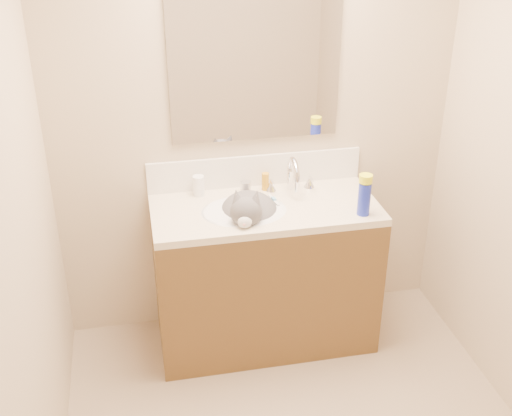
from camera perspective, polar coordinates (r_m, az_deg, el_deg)
name	(u,v)px	position (r m, az deg, el deg)	size (l,w,h in m)	color
room_shell	(325,172)	(2.26, 6.20, 3.23)	(2.24, 2.54, 2.52)	#C6B293
vanity_cabinet	(265,277)	(3.61, 0.78, -6.20)	(1.20, 0.55, 0.82)	brown
counter_slab	(265,209)	(3.39, 0.83, -0.13)	(1.20, 0.55, 0.04)	beige
basin	(244,223)	(3.36, -1.07, -1.30)	(0.45, 0.36, 0.14)	white
faucet	(292,178)	(3.50, 3.25, 2.70)	(0.28, 0.20, 0.21)	silver
cat	(249,214)	(3.35, -0.62, -0.54)	(0.39, 0.46, 0.33)	#535053
backsplash	(255,170)	(3.57, -0.06, 3.35)	(1.20, 0.02, 0.18)	white
mirror	(255,66)	(3.37, -0.06, 12.54)	(0.90, 0.02, 0.80)	white
pill_bottle	(199,186)	(3.48, -5.12, 1.99)	(0.06, 0.06, 0.11)	white
pill_label	(199,188)	(3.49, -5.11, 1.82)	(0.06, 0.06, 0.04)	gold
silver_jar	(246,187)	(3.51, -0.93, 1.87)	(0.06, 0.06, 0.06)	#B7B7BC
amber_bottle	(265,182)	(3.53, 0.83, 2.37)	(0.04, 0.04, 0.10)	orange
toothbrush	(274,200)	(3.43, 1.59, 0.71)	(0.01, 0.13, 0.01)	white
toothbrush_head	(274,199)	(3.43, 1.59, 0.77)	(0.02, 0.03, 0.02)	#66ACD8
spray_can	(364,199)	(3.30, 9.59, 0.82)	(0.06, 0.06, 0.18)	#1B2ABE
spray_cap	(366,179)	(3.25, 9.74, 2.59)	(0.07, 0.07, 0.04)	#F0F619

